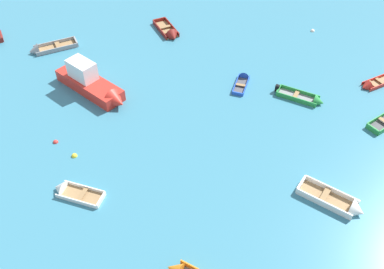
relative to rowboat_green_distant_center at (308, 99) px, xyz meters
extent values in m
cube|color=maroon|center=(-24.93, 11.76, 0.04)|extent=(0.63, 1.46, 0.44)
cube|color=gray|center=(-0.68, 0.46, -0.13)|extent=(3.00, 2.47, 0.09)
cube|color=#288C3D|center=(-0.38, 0.89, 0.02)|extent=(2.60, 1.79, 0.38)
cube|color=#288C3D|center=(-0.97, 0.03, 0.02)|extent=(2.60, 1.79, 0.38)
cube|color=#288C3D|center=(-1.96, 1.33, 0.02)|extent=(0.66, 0.90, 0.38)
cone|color=#288C3D|center=(0.66, -0.44, 0.03)|extent=(1.15, 1.22, 1.00)
cube|color=#937047|center=(-0.81, 0.55, 0.09)|extent=(0.79, 0.95, 0.03)
cube|color=black|center=(-2.06, 1.40, 0.15)|extent=(0.39, 0.38, 0.53)
cube|color=#99754C|center=(-16.36, -7.19, -0.14)|extent=(2.82, 2.03, 0.08)
cube|color=white|center=(-16.59, -7.69, -0.02)|extent=(2.53, 1.20, 0.30)
cube|color=white|center=(-16.14, -6.69, -0.02)|extent=(2.53, 1.20, 0.30)
cube|color=white|center=(-15.11, -7.75, -0.02)|extent=(0.55, 1.03, 0.30)
cone|color=white|center=(-17.67, -6.60, -0.01)|extent=(1.01, 1.22, 1.06)
cube|color=#937047|center=(-16.23, -7.25, 0.04)|extent=(0.67, 1.02, 0.03)
cube|color=red|center=(-16.43, 3.20, 0.28)|extent=(5.49, 5.68, 0.91)
cone|color=red|center=(-14.27, 0.90, 0.33)|extent=(1.95, 1.94, 1.54)
cube|color=white|center=(-16.85, 3.64, 1.44)|extent=(2.46, 2.50, 1.41)
cube|color=black|center=(-16.18, 2.94, 1.72)|extent=(1.03, 0.99, 0.62)
cube|color=#4C4C51|center=(-4.69, 2.39, -0.14)|extent=(1.68, 2.48, 0.07)
cube|color=blue|center=(-5.07, 2.56, -0.03)|extent=(1.04, 2.28, 0.28)
cube|color=blue|center=(-4.30, 2.21, -0.03)|extent=(1.04, 2.28, 0.28)
cube|color=blue|center=(-5.18, 1.26, -0.03)|extent=(0.80, 0.41, 0.28)
cone|color=blue|center=(-4.17, 3.56, -0.02)|extent=(0.97, 0.85, 0.81)
cube|color=#937047|center=(-4.74, 2.27, 0.02)|extent=(0.80, 0.54, 0.03)
cube|color=#99754C|center=(-10.02, 11.51, -0.12)|extent=(2.14, 3.37, 0.10)
cube|color=maroon|center=(-9.43, 11.72, 0.02)|extent=(1.15, 3.14, 0.40)
cube|color=maroon|center=(-10.61, 11.31, 0.02)|extent=(1.15, 3.14, 0.40)
cube|color=maroon|center=(-10.56, 13.07, 0.02)|extent=(1.20, 0.52, 0.40)
cone|color=maroon|center=(-9.46, 9.89, 0.04)|extent=(1.38, 1.11, 1.20)
cube|color=#937047|center=(-10.07, 11.67, 0.10)|extent=(1.17, 0.69, 0.03)
cube|color=#937047|center=(-9.76, 10.77, 0.10)|extent=(1.17, 0.69, 0.03)
cube|color=#288C3D|center=(4.45, -2.58, 0.03)|extent=(2.63, 1.47, 0.41)
cube|color=#288C3D|center=(3.39, -3.73, 0.03)|extent=(0.56, 0.92, 0.41)
cube|color=#99754C|center=(-1.72, -9.07, -0.12)|extent=(3.24, 3.04, 0.12)
cube|color=white|center=(-1.30, -8.60, 0.06)|extent=(2.63, 2.30, 0.47)
cube|color=white|center=(-2.13, -9.55, 0.06)|extent=(2.63, 2.30, 0.47)
cube|color=white|center=(-3.00, -7.95, 0.06)|extent=(0.91, 1.02, 0.47)
cone|color=white|center=(-0.38, -10.24, 0.08)|extent=(1.39, 1.43, 1.21)
cube|color=#937047|center=(-1.85, -8.96, 0.15)|extent=(1.01, 1.09, 0.03)
cube|color=#99754C|center=(-19.83, 9.53, -0.13)|extent=(3.64, 2.23, 0.10)
cube|color=gray|center=(-19.62, 8.94, 0.02)|extent=(3.42, 1.25, 0.39)
cube|color=gray|center=(-20.03, 10.12, 0.02)|extent=(3.42, 1.25, 0.39)
cube|color=gray|center=(-18.13, 10.12, 0.02)|extent=(0.52, 1.19, 0.39)
cone|color=gray|center=(-21.60, 8.92, 0.04)|extent=(1.17, 1.40, 1.19)
cube|color=#937047|center=(-19.65, 9.59, 0.10)|extent=(0.72, 1.18, 0.03)
cube|color=#99754C|center=(6.20, 1.50, -0.14)|extent=(2.73, 1.75, 0.08)
cube|color=red|center=(6.36, 1.07, -0.02)|extent=(2.54, 1.04, 0.30)
cube|color=red|center=(6.03, 1.93, -0.02)|extent=(2.54, 1.04, 0.30)
cone|color=red|center=(4.89, 0.98, -0.01)|extent=(0.90, 1.05, 0.89)
cube|color=#937047|center=(6.33, 1.55, 0.04)|extent=(0.56, 0.87, 0.03)
cube|color=#937047|center=(5.59, 1.26, 0.04)|extent=(0.56, 0.87, 0.03)
sphere|color=red|center=(-18.44, -2.39, -0.17)|extent=(0.35, 0.35, 0.35)
sphere|color=yellow|center=(-17.05, -3.84, -0.17)|extent=(0.39, 0.39, 0.39)
sphere|color=silver|center=(3.55, 9.85, -0.17)|extent=(0.39, 0.39, 0.39)
camera|label=1|loc=(-11.40, -23.28, 20.00)|focal=39.07mm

